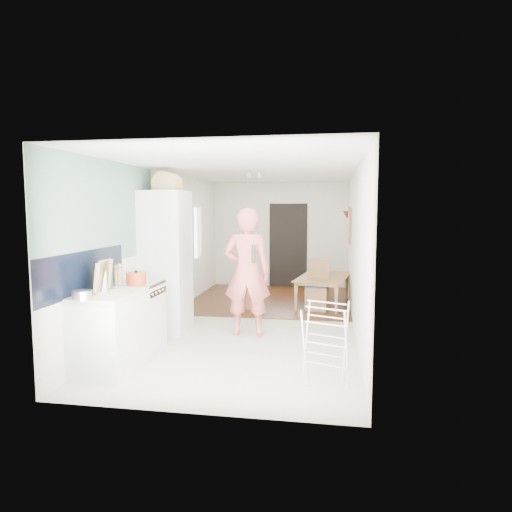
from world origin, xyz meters
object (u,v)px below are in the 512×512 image
(stool, at_px, (253,297))
(drying_rack, at_px, (326,344))
(dining_chair, at_px, (317,285))
(person, at_px, (247,261))
(dining_table, at_px, (325,293))

(stool, height_order, drying_rack, drying_rack)
(dining_chair, xyz_separation_m, stool, (-1.20, -0.05, -0.26))
(stool, xyz_separation_m, drying_rack, (1.41, -3.56, 0.23))
(stool, bearing_deg, drying_rack, -68.34)
(person, relative_size, dining_chair, 2.39)
(person, bearing_deg, dining_table, -119.64)
(dining_chair, height_order, drying_rack, dining_chair)
(dining_table, distance_m, dining_chair, 0.53)
(dining_table, bearing_deg, dining_chair, 173.22)
(person, bearing_deg, drying_rack, 119.99)
(person, height_order, stool, person)
(dining_table, height_order, stool, dining_table)
(stool, bearing_deg, person, -82.82)
(dining_chair, bearing_deg, dining_table, 81.48)
(person, xyz_separation_m, dining_chair, (0.98, 1.86, -0.65))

